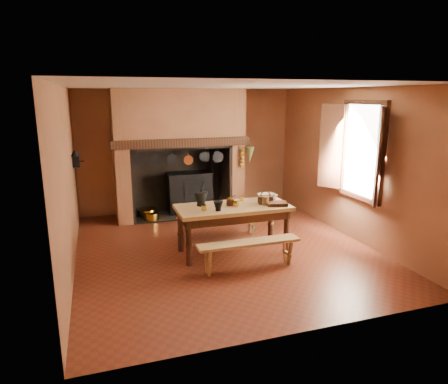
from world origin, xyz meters
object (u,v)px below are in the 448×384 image
object	(u,v)px
work_table	(233,213)
coffee_grinder	(230,202)
wicker_basket	(265,199)
bench_front	(249,248)
iron_range	(190,192)
mixing_bowl	(267,196)

from	to	relation	value
work_table	coffee_grinder	xyz separation A→B (m)	(-0.04, 0.04, 0.20)
wicker_basket	bench_front	bearing A→B (deg)	-115.32
work_table	coffee_grinder	size ratio (longest dim) A/B	11.13
wicker_basket	iron_range	bearing A→B (deg)	118.48
iron_range	coffee_grinder	world-z (taller)	iron_range
coffee_grinder	mixing_bowl	bearing A→B (deg)	24.21
iron_range	bench_front	distance (m)	3.40
wicker_basket	coffee_grinder	bearing A→B (deg)	-173.05
work_table	wicker_basket	world-z (taller)	wicker_basket
work_table	bench_front	world-z (taller)	work_table
iron_range	coffee_grinder	size ratio (longest dim) A/B	9.27
bench_front	mixing_bowl	distance (m)	1.38
bench_front	coffee_grinder	xyz separation A→B (m)	(-0.04, 0.79, 0.55)
work_table	mixing_bowl	size ratio (longest dim) A/B	5.81
mixing_bowl	wicker_basket	size ratio (longest dim) A/B	1.22
iron_range	mixing_bowl	size ratio (longest dim) A/B	4.84
bench_front	wicker_basket	size ratio (longest dim) A/B	6.02
mixing_bowl	wicker_basket	distance (m)	0.36
work_table	bench_front	xyz separation A→B (m)	(-0.00, -0.74, -0.36)
bench_front	wicker_basket	bearing A→B (deg)	51.17
iron_range	work_table	distance (m)	2.67
mixing_bowl	bench_front	bearing A→B (deg)	-126.33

